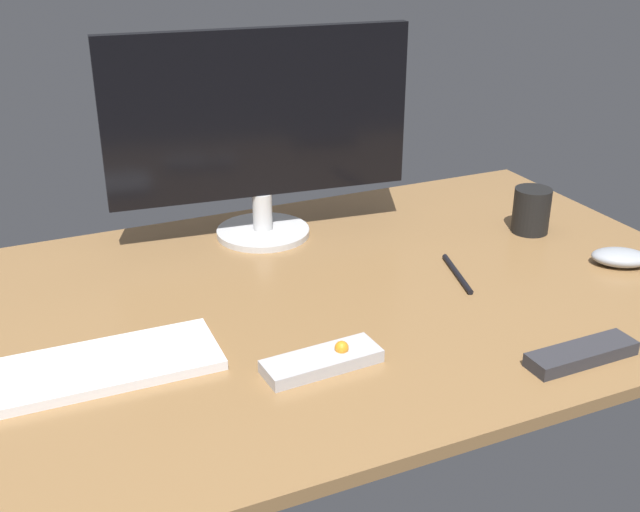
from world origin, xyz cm
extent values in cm
cube|color=olive|center=(0.00, 0.00, 1.00)|extent=(140.00, 84.00, 2.00)
cylinder|color=silver|center=(1.69, 27.86, 2.60)|extent=(18.04, 18.04, 1.20)
cylinder|color=silver|center=(1.69, 27.86, 6.85)|extent=(3.77, 3.77, 7.28)
cube|color=black|center=(1.69, 27.86, 25.86)|extent=(56.80, 8.26, 30.74)
cube|color=white|center=(-39.62, -8.46, 2.72)|extent=(40.64, 14.08, 1.45)
ellipsoid|color=#999EA5|center=(54.89, -11.39, 3.51)|extent=(11.82, 10.77, 3.03)
cube|color=#B7B7BC|center=(-7.44, -20.15, 2.93)|extent=(17.15, 6.70, 1.87)
sphere|color=orange|center=(-4.32, -19.98, 4.22)|extent=(2.02, 2.02, 2.02)
cube|color=#2D2D33|center=(26.75, -33.59, 3.01)|extent=(17.01, 4.87, 2.03)
cylinder|color=black|center=(50.08, 7.93, 6.42)|extent=(7.19, 7.19, 8.85)
cylinder|color=black|center=(25.95, -3.28, 2.47)|extent=(4.82, 14.29, 0.95)
camera|label=1|loc=(-45.66, -104.50, 61.09)|focal=43.78mm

